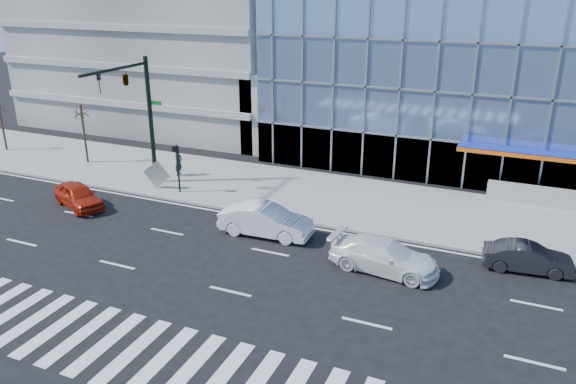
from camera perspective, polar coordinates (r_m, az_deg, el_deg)
name	(u,v)px	position (r m, az deg, el deg)	size (l,w,h in m)	color
ground	(270,252)	(27.50, -1.84, -6.14)	(160.00, 160.00, 0.00)	black
sidewalk	(326,196)	(34.25, 3.84, -0.45)	(120.00, 8.00, 0.15)	gray
parking_garage	(195,7)	(57.07, -9.46, 18.03)	(24.00, 24.00, 20.00)	gray
ramp_block	(298,108)	(44.44, 0.98, 8.48)	(6.00, 8.00, 6.00)	gray
traffic_signal	(133,93)	(34.88, -15.45, 9.66)	(1.14, 5.74, 8.00)	black
ped_signal_post	(177,161)	(34.67, -11.19, 3.08)	(0.30, 0.33, 3.00)	black
street_tree_near	(81,112)	(42.05, -20.25, 7.59)	(1.10, 1.10, 4.23)	#332319
white_suv	(384,256)	(25.93, 9.76, -6.41)	(2.04, 5.03, 1.46)	white
white_sedan	(266,221)	(28.99, -2.25, -2.92)	(1.70, 4.86, 1.60)	white
dark_sedan	(528,258)	(27.79, 23.21, -6.16)	(1.37, 3.92, 1.29)	black
red_sedan	(78,196)	(34.78, -20.52, -0.36)	(1.63, 4.05, 1.38)	#B0210D
pedestrian	(179,162)	(38.09, -11.06, 2.97)	(0.66, 0.43, 1.81)	black
tilted_panel	(157,174)	(35.97, -13.19, 1.76)	(1.30, 0.06, 1.30)	gray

